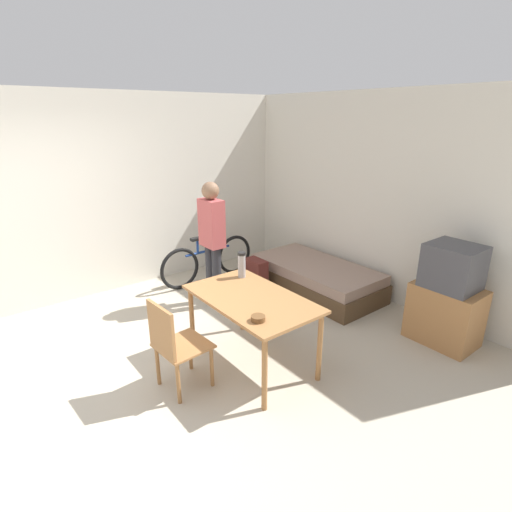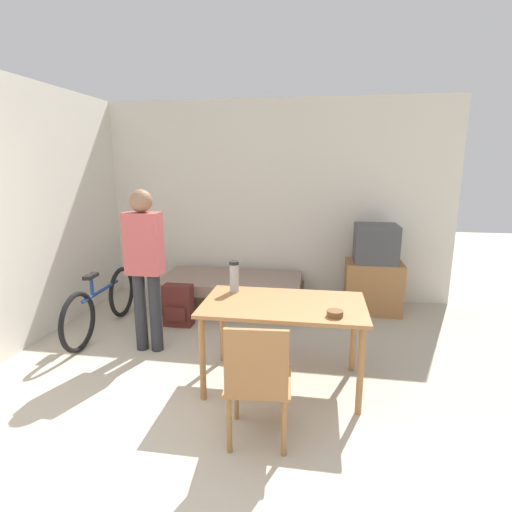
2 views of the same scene
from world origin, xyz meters
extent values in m
plane|color=#B2A893|center=(0.00, 0.00, 0.00)|extent=(20.00, 20.00, 0.00)
cube|color=silver|center=(0.00, 3.79, 1.35)|extent=(5.21, 0.06, 2.70)
cube|color=silver|center=(-2.13, 1.88, 1.35)|extent=(0.06, 4.76, 2.70)
cube|color=#4C3823|center=(-0.28, 3.21, 0.13)|extent=(1.88, 0.95, 0.26)
cube|color=gray|center=(-0.28, 3.21, 0.33)|extent=(1.82, 0.92, 0.14)
cube|color=#9E6B3D|center=(1.54, 3.33, 0.33)|extent=(0.69, 0.48, 0.65)
cube|color=#424247|center=(1.54, 3.33, 0.89)|extent=(0.52, 0.48, 0.47)
cube|color=black|center=(1.54, 3.10, 0.89)|extent=(0.42, 0.01, 0.37)
cube|color=#9E6B3D|center=(0.57, 1.41, 0.72)|extent=(1.34, 0.78, 0.03)
cylinder|color=#9E6B3D|center=(-0.04, 1.08, 0.35)|extent=(0.05, 0.05, 0.71)
cylinder|color=#9E6B3D|center=(1.18, 1.08, 0.35)|extent=(0.05, 0.05, 0.71)
cylinder|color=#9E6B3D|center=(-0.04, 1.74, 0.35)|extent=(0.05, 0.05, 0.71)
cylinder|color=#9E6B3D|center=(1.18, 1.74, 0.35)|extent=(0.05, 0.05, 0.71)
cube|color=#9E6B3D|center=(0.47, 0.70, 0.42)|extent=(0.47, 0.47, 0.02)
cube|color=#9E6B3D|center=(0.49, 0.50, 0.66)|extent=(0.40, 0.06, 0.45)
cylinder|color=#9E6B3D|center=(0.63, 0.89, 0.21)|extent=(0.04, 0.04, 0.41)
cylinder|color=#9E6B3D|center=(0.28, 0.87, 0.21)|extent=(0.04, 0.04, 0.41)
cylinder|color=#9E6B3D|center=(0.66, 0.54, 0.21)|extent=(0.04, 0.04, 0.41)
cylinder|color=#9E6B3D|center=(0.31, 0.51, 0.21)|extent=(0.04, 0.04, 0.41)
torus|color=black|center=(-1.55, 2.69, 0.31)|extent=(0.07, 0.62, 0.62)
torus|color=black|center=(-1.52, 1.72, 0.31)|extent=(0.07, 0.62, 0.62)
cylinder|color=navy|center=(-1.53, 2.20, 0.48)|extent=(0.06, 0.76, 0.04)
cylinder|color=navy|center=(-1.53, 2.03, 0.58)|extent=(0.04, 0.04, 0.20)
cube|color=black|center=(-1.53, 2.03, 0.70)|extent=(0.09, 0.20, 0.04)
cylinder|color=#28282D|center=(-0.91, 1.85, 0.40)|extent=(0.12, 0.12, 0.80)
cylinder|color=#28282D|center=(-0.75, 1.85, 0.40)|extent=(0.12, 0.12, 0.80)
cube|color=#B24C4C|center=(-0.83, 1.85, 1.11)|extent=(0.34, 0.20, 0.60)
sphere|color=#846047|center=(-0.83, 1.85, 1.52)|extent=(0.22, 0.22, 0.22)
cylinder|color=#99999E|center=(0.11, 1.63, 0.88)|extent=(0.08, 0.08, 0.28)
cylinder|color=black|center=(0.11, 1.63, 1.00)|extent=(0.09, 0.09, 0.03)
cylinder|color=brown|center=(0.98, 1.17, 0.76)|extent=(0.12, 0.12, 0.05)
cube|color=#56231E|center=(-0.76, 2.51, 0.24)|extent=(0.33, 0.18, 0.49)
cube|color=#56231E|center=(-0.76, 2.40, 0.17)|extent=(0.23, 0.03, 0.17)
camera|label=1|loc=(3.34, -0.71, 2.40)|focal=28.00mm
camera|label=2|loc=(0.83, -1.71, 1.86)|focal=28.00mm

